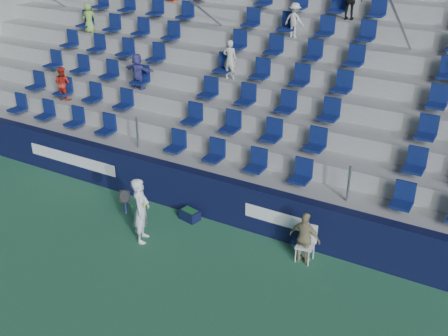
{
  "coord_description": "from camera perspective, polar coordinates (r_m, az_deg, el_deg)",
  "views": [
    {
      "loc": [
        6.13,
        -7.55,
        7.6
      ],
      "look_at": [
        0.2,
        2.8,
        1.7
      ],
      "focal_mm": 45.0,
      "sensor_mm": 36.0,
      "label": 1
    }
  ],
  "objects": [
    {
      "name": "tennis_player",
      "position": [
        13.44,
        -8.43,
        -4.25
      ],
      "size": [
        0.71,
        0.71,
        1.65
      ],
      "color": "white",
      "rests_on": "ground"
    },
    {
      "name": "ball_bin",
      "position": [
        14.47,
        -3.5,
        -4.72
      ],
      "size": [
        0.55,
        0.42,
        0.28
      ],
      "color": "#0E1334",
      "rests_on": "ground"
    },
    {
      "name": "grandstand",
      "position": [
        17.8,
        8.27,
        8.17
      ],
      "size": [
        24.0,
        8.17,
        6.63
      ],
      "color": "#A0A09A",
      "rests_on": "ground"
    },
    {
      "name": "line_judge_chair",
      "position": [
        12.95,
        8.43,
        -7.26
      ],
      "size": [
        0.43,
        0.44,
        0.88
      ],
      "color": "white",
      "rests_on": "ground"
    },
    {
      "name": "line_judge",
      "position": [
        12.76,
        8.23,
        -7.06
      ],
      "size": [
        0.76,
        0.36,
        1.27
      ],
      "primitive_type": "imported",
      "rotation": [
        0.0,
        0.0,
        3.08
      ],
      "color": "tan",
      "rests_on": "ground"
    },
    {
      "name": "ground",
      "position": [
        12.34,
        -7.45,
        -11.96
      ],
      "size": [
        70.0,
        70.0,
        0.0
      ],
      "primitive_type": "plane",
      "color": "#2E6C48",
      "rests_on": "ground"
    },
    {
      "name": "sponsor_wall",
      "position": [
        14.17,
        0.01,
        -3.27
      ],
      "size": [
        24.0,
        0.32,
        1.2
      ],
      "color": "black",
      "rests_on": "ground"
    }
  ]
}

